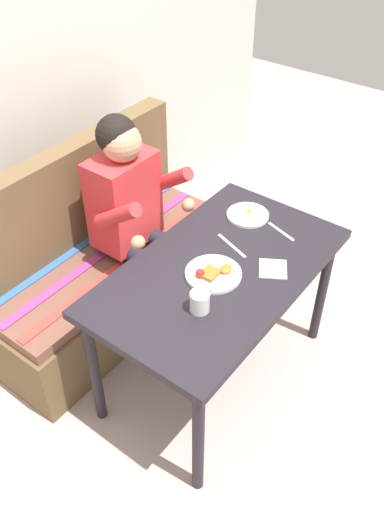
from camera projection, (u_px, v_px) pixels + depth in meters
The scene contains 11 objects.
ground_plane at pixel (215, 372), 2.83m from camera, with size 8.00×8.00×0.00m, color #B29B96.
back_wall at pixel (5, 72), 2.58m from camera, with size 4.40×0.10×2.60m, color beige.
table at pixel (219, 281), 2.41m from camera, with size 1.20×0.70×0.73m.
couch at pixel (103, 267), 2.97m from camera, with size 1.44×0.56×1.00m.
person at pixel (135, 208), 2.69m from camera, with size 0.45×0.61×1.21m.
plate_breakfast at pixel (213, 274), 2.31m from camera, with size 0.24×0.24×0.05m.
plate_eggs at pixel (248, 215), 2.64m from camera, with size 0.21×0.21×0.04m.
coffee_mug at pixel (200, 301), 2.13m from camera, with size 0.12×0.08×0.09m.
napkin at pixel (273, 269), 2.35m from camera, with size 0.13×0.12×0.01m, color silver.
fork at pixel (281, 232), 2.55m from camera, with size 0.01×0.17×0.01m, color silver.
knife at pixel (232, 246), 2.47m from camera, with size 0.01×0.20×0.01m, color silver.
Camera 1 is at (-1.48, -0.97, 2.29)m, focal length 37.87 mm.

